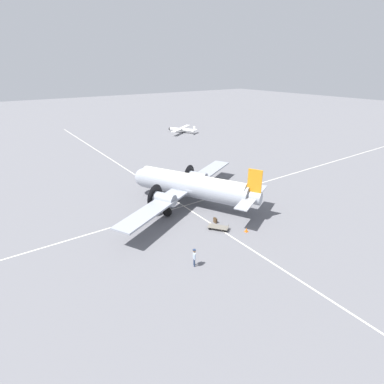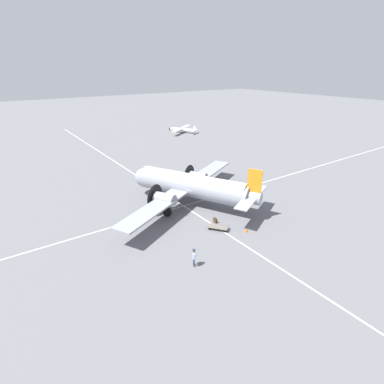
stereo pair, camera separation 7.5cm
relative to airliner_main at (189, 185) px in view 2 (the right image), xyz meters
The scene contains 9 objects.
ground_plane 2.58m from the airliner_main, 27.16° to the left, with size 300.00×300.00×0.00m, color slate.
apron_line_eastwest 2.73m from the airliner_main, 67.21° to the right, with size 120.00×0.16×0.01m.
apron_line_northsouth 2.55m from the airliner_main, 46.47° to the left, with size 0.16×120.00×0.01m.
airliner_main is the anchor object (origin of this frame).
crew_foreground 12.91m from the airliner_main, 32.34° to the right, with size 0.52×0.37×1.68m.
suitcase_near_door 6.24m from the airliner_main, ahead, with size 0.48×0.20×0.61m.
baggage_cart 7.57m from the airliner_main, ahead, with size 2.31×2.07×0.56m.
light_aircraft_distant 43.89m from the airliner_main, 148.15° to the left, with size 7.50×9.12×1.98m.
traffic_cone 9.56m from the airliner_main, ahead, with size 0.35×0.35×0.46m.
Camera 2 is at (28.09, -19.54, 16.14)m, focal length 28.00 mm.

